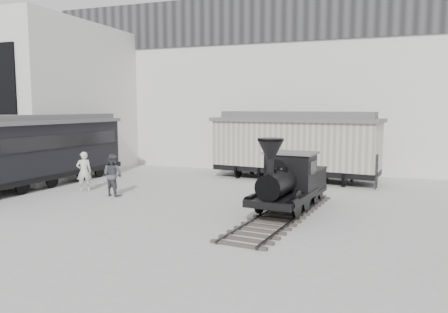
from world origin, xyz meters
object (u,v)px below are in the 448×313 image
at_px(passenger_coach, 28,151).
at_px(boxcar, 295,144).
at_px(visitor_a, 84,172).
at_px(visitor_b, 113,175).
at_px(locomotive, 288,185).

bearing_deg(passenger_coach, boxcar, 33.18).
xyz_separation_m(visitor_a, visitor_b, (1.94, -0.47, 0.01)).
relative_size(visitor_a, visitor_b, 0.99).
relative_size(locomotive, boxcar, 0.87).
xyz_separation_m(locomotive, visitor_b, (-8.16, 0.55, -0.11)).
distance_m(locomotive, passenger_coach, 13.28).
relative_size(passenger_coach, visitor_b, 6.62).
height_order(locomotive, passenger_coach, passenger_coach).
distance_m(locomotive, visitor_a, 10.16).
bearing_deg(visitor_b, locomotive, -173.03).
xyz_separation_m(locomotive, passenger_coach, (-13.23, 0.82, 0.80)).
relative_size(locomotive, passenger_coach, 0.66).
relative_size(locomotive, visitor_a, 4.37).
bearing_deg(passenger_coach, visitor_a, 6.71).
xyz_separation_m(boxcar, visitor_a, (-8.88, -6.79, -1.03)).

